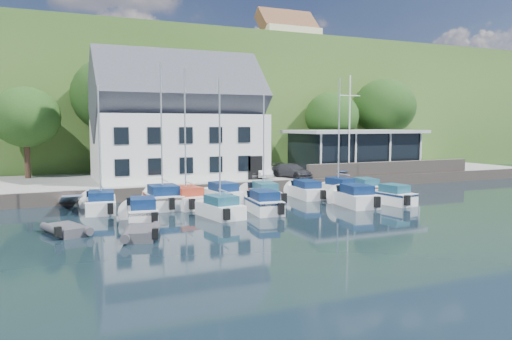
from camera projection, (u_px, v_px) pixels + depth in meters
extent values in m
plane|color=black|center=(357.00, 214.00, 31.56)|extent=(180.00, 180.00, 0.00)
cube|color=gray|center=(248.00, 179.00, 47.44)|extent=(60.00, 13.00, 1.00)
cube|color=#6B5F55|center=(279.00, 186.00, 41.52)|extent=(60.00, 0.30, 1.00)
cube|color=#305620|center=(149.00, 111.00, 87.25)|extent=(160.00, 75.00, 16.00)
cube|color=#586432|center=(180.00, 71.00, 97.03)|extent=(50.00, 30.00, 0.30)
cube|color=#6B5F55|center=(392.00, 168.00, 46.64)|extent=(18.00, 0.50, 1.20)
imported|color=#9E9EA3|center=(247.00, 172.00, 43.51)|extent=(2.00, 3.46, 1.11)
imported|color=silver|center=(260.00, 171.00, 43.79)|extent=(1.66, 3.73, 1.19)
imported|color=#333338|center=(292.00, 170.00, 43.97)|extent=(2.82, 4.48, 1.21)
imported|color=#315695|center=(330.00, 168.00, 46.07)|extent=(2.12, 4.09, 1.33)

